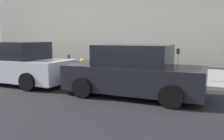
# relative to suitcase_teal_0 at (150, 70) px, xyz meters

# --- Properties ---
(ground_plane) EXTENTS (40.00, 40.00, 0.00)m
(ground_plane) POSITION_rel_suitcase_teal_0_xyz_m (4.15, 0.59, -0.52)
(ground_plane) COLOR black
(sidewalk_curb) EXTENTS (18.00, 5.00, 0.14)m
(sidewalk_curb) POSITION_rel_suitcase_teal_0_xyz_m (4.15, -1.91, -0.45)
(sidewalk_curb) COLOR gray
(sidewalk_curb) RESTS_ON ground_plane
(suitcase_teal_0) EXTENTS (0.49, 0.26, 1.00)m
(suitcase_teal_0) POSITION_rel_suitcase_teal_0_xyz_m (0.00, 0.00, 0.00)
(suitcase_teal_0) COLOR #0F606B
(suitcase_teal_0) RESTS_ON sidewalk_curb
(suitcase_maroon_1) EXTENTS (0.38, 0.26, 0.77)m
(suitcase_maroon_1) POSITION_rel_suitcase_teal_0_xyz_m (0.48, -0.11, -0.03)
(suitcase_maroon_1) COLOR maroon
(suitcase_maroon_1) RESTS_ON sidewalk_curb
(suitcase_red_2) EXTENTS (0.45, 0.27, 0.94)m
(suitcase_red_2) POSITION_rel_suitcase_teal_0_xyz_m (0.95, -0.07, -0.07)
(suitcase_red_2) COLOR red
(suitcase_red_2) RESTS_ON sidewalk_curb
(suitcase_black_3) EXTENTS (0.46, 0.27, 0.93)m
(suitcase_black_3) POSITION_rel_suitcase_teal_0_xyz_m (1.44, -0.10, -0.07)
(suitcase_black_3) COLOR black
(suitcase_black_3) RESTS_ON sidewalk_curb
(suitcase_navy_4) EXTENTS (0.41, 0.22, 0.84)m
(suitcase_navy_4) POSITION_rel_suitcase_teal_0_xyz_m (1.92, -0.04, -0.10)
(suitcase_navy_4) COLOR navy
(suitcase_navy_4) RESTS_ON sidewalk_curb
(suitcase_silver_5) EXTENTS (0.44, 0.24, 0.73)m
(suitcase_silver_5) POSITION_rel_suitcase_teal_0_xyz_m (2.39, -0.13, -0.05)
(suitcase_silver_5) COLOR #9EA0A8
(suitcase_silver_5) RESTS_ON sidewalk_curb
(fire_hydrant) EXTENTS (0.39, 0.21, 0.74)m
(fire_hydrant) POSITION_rel_suitcase_teal_0_xyz_m (3.27, -0.05, 0.01)
(fire_hydrant) COLOR #D89E0C
(fire_hydrant) RESTS_ON sidewalk_curb
(bollard_post) EXTENTS (0.12, 0.12, 0.90)m
(bollard_post) POSITION_rel_suitcase_teal_0_xyz_m (3.94, 0.10, 0.07)
(bollard_post) COLOR brown
(bollard_post) RESTS_ON sidewalk_curb
(parking_meter) EXTENTS (0.12, 0.09, 1.27)m
(parking_meter) POSITION_rel_suitcase_teal_0_xyz_m (-1.04, -0.30, 0.44)
(parking_meter) COLOR slate
(parking_meter) RESTS_ON sidewalk_curb
(parked_car_charcoal_0) EXTENTS (4.31, 2.04, 1.61)m
(parked_car_charcoal_0) POSITION_rel_suitcase_teal_0_xyz_m (-0.06, 2.37, 0.23)
(parked_car_charcoal_0) COLOR black
(parked_car_charcoal_0) RESTS_ON ground_plane
(parked_car_white_1) EXTENTS (4.73, 1.98, 1.67)m
(parked_car_white_1) POSITION_rel_suitcase_teal_0_xyz_m (4.95, 2.37, 0.26)
(parked_car_white_1) COLOR silver
(parked_car_white_1) RESTS_ON ground_plane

